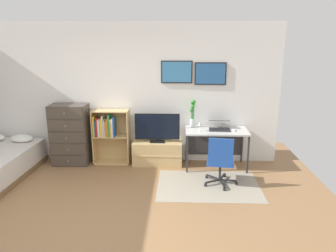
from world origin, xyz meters
TOP-DOWN VIEW (x-y plane):
  - ground_plane at (0.00, 0.00)m, footprint 7.20×7.20m
  - wall_back_with_posters at (0.02, 2.43)m, footprint 6.12×0.09m
  - area_rug at (1.64, 1.24)m, footprint 1.70×1.20m
  - dresser at (-0.97, 2.15)m, footprint 0.70×0.46m
  - bookshelf at (-0.24, 2.22)m, footprint 0.70×0.30m
  - tv_stand at (0.72, 2.17)m, footprint 0.95×0.41m
  - television at (0.72, 2.15)m, footprint 0.85×0.16m
  - desk at (1.84, 2.14)m, footprint 1.16×0.63m
  - office_chair at (1.82, 1.25)m, footprint 0.57×0.58m
  - laptop at (1.90, 2.14)m, footprint 0.41×0.44m
  - computer_mouse at (2.15, 2.01)m, footprint 0.06×0.10m
  - bamboo_vase at (1.39, 2.25)m, footprint 0.11×0.11m
  - wine_glass at (1.51, 1.96)m, footprint 0.07×0.07m

SIDE VIEW (x-z plane):
  - ground_plane at x=0.00m, z-range 0.00..0.00m
  - area_rug at x=1.64m, z-range 0.00..0.01m
  - tv_stand at x=0.72m, z-range 0.00..0.46m
  - office_chair at x=1.82m, z-range 0.03..0.89m
  - dresser at x=-0.97m, z-range 0.00..1.18m
  - desk at x=1.84m, z-range 0.24..0.98m
  - bookshelf at x=-0.24m, z-range 0.10..1.16m
  - television at x=0.72m, z-range 0.46..1.02m
  - computer_mouse at x=2.15m, z-range 0.74..0.77m
  - laptop at x=1.90m, z-range 0.72..0.89m
  - wine_glass at x=1.51m, z-range 0.78..0.96m
  - bamboo_vase at x=1.39m, z-range 0.75..1.28m
  - wall_back_with_posters at x=0.02m, z-range 0.01..2.71m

